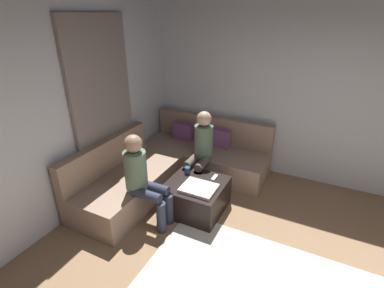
% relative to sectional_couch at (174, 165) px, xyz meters
% --- Properties ---
extents(wall_back, '(6.00, 0.12, 2.70)m').
position_rel_sectional_couch_xyz_m(wall_back, '(2.08, 1.06, 1.07)').
color(wall_back, silver).
rests_on(wall_back, ground_plane).
extents(wall_left, '(0.12, 6.00, 2.70)m').
position_rel_sectional_couch_xyz_m(wall_left, '(-0.86, -1.88, 1.07)').
color(wall_left, silver).
rests_on(wall_left, ground_plane).
extents(curtain_panel, '(0.06, 1.10, 2.50)m').
position_rel_sectional_couch_xyz_m(curtain_panel, '(-0.76, -0.58, 0.97)').
color(curtain_panel, gray).
rests_on(curtain_panel, ground_plane).
extents(sectional_couch, '(2.10, 2.55, 0.87)m').
position_rel_sectional_couch_xyz_m(sectional_couch, '(0.00, 0.00, 0.00)').
color(sectional_couch, '#9E7F6B').
rests_on(sectional_couch, ground_plane).
extents(ottoman, '(0.76, 0.76, 0.42)m').
position_rel_sectional_couch_xyz_m(ottoman, '(0.64, -0.51, -0.07)').
color(ottoman, black).
rests_on(ottoman, ground_plane).
extents(folded_blanket, '(0.44, 0.36, 0.04)m').
position_rel_sectional_couch_xyz_m(folded_blanket, '(0.74, -0.63, 0.16)').
color(folded_blanket, white).
rests_on(folded_blanket, ottoman).
extents(coffee_mug, '(0.08, 0.08, 0.10)m').
position_rel_sectional_couch_xyz_m(coffee_mug, '(0.42, -0.33, 0.19)').
color(coffee_mug, '#334C72').
rests_on(coffee_mug, ottoman).
extents(game_remote, '(0.05, 0.15, 0.02)m').
position_rel_sectional_couch_xyz_m(game_remote, '(0.82, -0.29, 0.15)').
color(game_remote, white).
rests_on(game_remote, ottoman).
extents(person_on_couch_back, '(0.30, 0.60, 1.20)m').
position_rel_sectional_couch_xyz_m(person_on_couch_back, '(0.45, 0.06, 0.38)').
color(person_on_couch_back, brown).
rests_on(person_on_couch_back, ground_plane).
extents(person_on_couch_side, '(0.60, 0.30, 1.20)m').
position_rel_sectional_couch_xyz_m(person_on_couch_side, '(0.15, -1.01, 0.38)').
color(person_on_couch_side, '#2D3347').
rests_on(person_on_couch_side, ground_plane).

